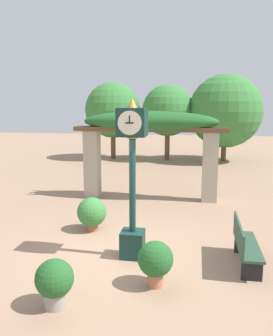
% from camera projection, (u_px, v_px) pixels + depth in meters
% --- Properties ---
extents(ground_plane, '(60.00, 60.00, 0.00)m').
position_uv_depth(ground_plane, '(120.00, 255.00, 7.64)').
color(ground_plane, '#9E7A60').
extents(pedestal_clock, '(0.57, 0.61, 3.33)m').
position_uv_depth(pedestal_clock, '(132.00, 173.00, 7.27)').
color(pedestal_clock, '#14332D').
rests_on(pedestal_clock, ground).
extents(pergola, '(5.11, 1.10, 2.98)m').
position_uv_depth(pergola, '(150.00, 132.00, 11.82)').
color(pergola, '#A89E89').
rests_on(pergola, ground).
extents(potted_plant_near_left, '(0.64, 0.64, 0.84)m').
position_uv_depth(potted_plant_near_left, '(155.00, 260.00, 6.28)').
color(potted_plant_near_left, '#B26B4C').
rests_on(potted_plant_near_left, ground).
extents(potted_plant_near_right, '(0.62, 0.62, 0.80)m').
position_uv_depth(potted_plant_near_right, '(55.00, 281.00, 5.64)').
color(potted_plant_near_right, gray).
rests_on(potted_plant_near_right, ground).
extents(potted_plant_far_left, '(0.75, 0.75, 0.86)m').
position_uv_depth(potted_plant_far_left, '(92.00, 213.00, 9.08)').
color(potted_plant_far_left, '#9E563D').
rests_on(potted_plant_far_left, ground).
extents(park_bench, '(0.42, 1.57, 0.89)m').
position_uv_depth(park_bench, '(245.00, 245.00, 7.11)').
color(park_bench, '#2D4C38').
rests_on(park_bench, ground).
extents(tree_line, '(9.98, 4.03, 4.82)m').
position_uv_depth(tree_line, '(183.00, 111.00, 19.92)').
color(tree_line, brown).
rests_on(tree_line, ground).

